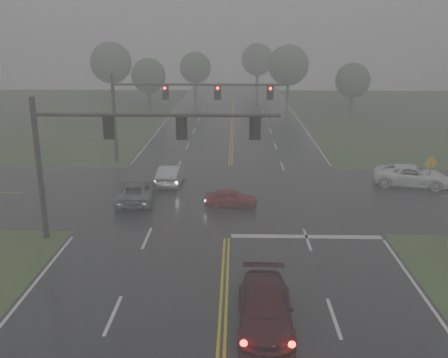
{
  "coord_description": "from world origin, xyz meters",
  "views": [
    {
      "loc": [
        0.49,
        -11.88,
        11.11
      ],
      "look_at": [
        -0.21,
        16.0,
        2.93
      ],
      "focal_mm": 40.0,
      "sensor_mm": 36.0,
      "label": 1
    }
  ],
  "objects_px": {
    "sedan_maroon": "(265,326)",
    "signal_gantry_far": "(168,100)",
    "sedan_red": "(231,207)",
    "car_grey": "(137,201)",
    "pickup_white": "(411,186)",
    "sedan_silver": "(172,184)",
    "signal_gantry_near": "(110,142)"
  },
  "relations": [
    {
      "from": "car_grey",
      "to": "signal_gantry_far",
      "type": "distance_m",
      "value": 12.29
    },
    {
      "from": "sedan_red",
      "to": "pickup_white",
      "type": "height_order",
      "value": "pickup_white"
    },
    {
      "from": "sedan_red",
      "to": "pickup_white",
      "type": "xyz_separation_m",
      "value": [
        13.56,
        5.08,
        0.0
      ]
    },
    {
      "from": "sedan_maroon",
      "to": "signal_gantry_far",
      "type": "bearing_deg",
      "value": 106.37
    },
    {
      "from": "car_grey",
      "to": "sedan_maroon",
      "type": "bearing_deg",
      "value": 113.16
    },
    {
      "from": "sedan_maroon",
      "to": "signal_gantry_far",
      "type": "relative_size",
      "value": 0.34
    },
    {
      "from": "sedan_maroon",
      "to": "signal_gantry_far",
      "type": "height_order",
      "value": "signal_gantry_far"
    },
    {
      "from": "sedan_maroon",
      "to": "pickup_white",
      "type": "xyz_separation_m",
      "value": [
        12.06,
        19.1,
        0.0
      ]
    },
    {
      "from": "pickup_white",
      "to": "signal_gantry_near",
      "type": "bearing_deg",
      "value": 131.41
    },
    {
      "from": "sedan_red",
      "to": "signal_gantry_near",
      "type": "bearing_deg",
      "value": 133.76
    },
    {
      "from": "sedan_maroon",
      "to": "signal_gantry_near",
      "type": "distance_m",
      "value": 12.9
    },
    {
      "from": "sedan_silver",
      "to": "signal_gantry_far",
      "type": "relative_size",
      "value": 0.3
    },
    {
      "from": "signal_gantry_near",
      "to": "sedan_silver",
      "type": "bearing_deg",
      "value": 80.48
    },
    {
      "from": "sedan_silver",
      "to": "signal_gantry_far",
      "type": "height_order",
      "value": "signal_gantry_far"
    },
    {
      "from": "sedan_maroon",
      "to": "sedan_silver",
      "type": "height_order",
      "value": "sedan_maroon"
    },
    {
      "from": "signal_gantry_near",
      "to": "signal_gantry_far",
      "type": "relative_size",
      "value": 0.86
    },
    {
      "from": "sedan_maroon",
      "to": "signal_gantry_near",
      "type": "bearing_deg",
      "value": 133.71
    },
    {
      "from": "sedan_red",
      "to": "car_grey",
      "type": "distance_m",
      "value": 6.55
    },
    {
      "from": "sedan_silver",
      "to": "signal_gantry_near",
      "type": "relative_size",
      "value": 0.34
    },
    {
      "from": "sedan_red",
      "to": "car_grey",
      "type": "xyz_separation_m",
      "value": [
        -6.48,
        0.91,
        0.0
      ]
    },
    {
      "from": "pickup_white",
      "to": "signal_gantry_near",
      "type": "height_order",
      "value": "signal_gantry_near"
    },
    {
      "from": "sedan_red",
      "to": "car_grey",
      "type": "bearing_deg",
      "value": 85.35
    },
    {
      "from": "sedan_silver",
      "to": "signal_gantry_near",
      "type": "height_order",
      "value": "signal_gantry_near"
    },
    {
      "from": "signal_gantry_near",
      "to": "signal_gantry_far",
      "type": "xyz_separation_m",
      "value": [
        0.82,
        17.3,
        -0.01
      ]
    },
    {
      "from": "car_grey",
      "to": "signal_gantry_far",
      "type": "height_order",
      "value": "signal_gantry_far"
    },
    {
      "from": "pickup_white",
      "to": "sedan_red",
      "type": "bearing_deg",
      "value": 124.15
    },
    {
      "from": "sedan_silver",
      "to": "signal_gantry_near",
      "type": "bearing_deg",
      "value": 84.5
    },
    {
      "from": "pickup_white",
      "to": "sedan_silver",
      "type": "bearing_deg",
      "value": 103.42
    },
    {
      "from": "signal_gantry_far",
      "to": "signal_gantry_near",
      "type": "bearing_deg",
      "value": -92.7
    },
    {
      "from": "sedan_silver",
      "to": "pickup_white",
      "type": "xyz_separation_m",
      "value": [
        18.18,
        -0.06,
        0.0
      ]
    },
    {
      "from": "sedan_silver",
      "to": "signal_gantry_far",
      "type": "bearing_deg",
      "value": -77.86
    },
    {
      "from": "car_grey",
      "to": "signal_gantry_near",
      "type": "distance_m",
      "value": 8.42
    }
  ]
}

